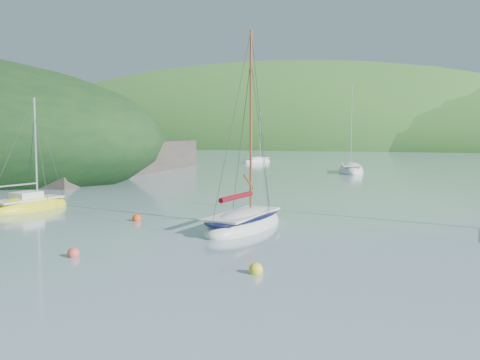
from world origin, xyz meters
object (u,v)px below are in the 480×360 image
at_px(sailboat_yellow, 28,207).
at_px(distant_sloop_c, 257,162).
at_px(daysailer_white, 244,223).
at_px(distant_sloop_a, 351,171).

height_order(sailboat_yellow, distant_sloop_c, distant_sloop_c).
distance_m(daysailer_white, distant_sloop_a, 37.73).
bearing_deg(distant_sloop_c, distant_sloop_a, -24.38).
xyz_separation_m(sailboat_yellow, distant_sloop_c, (-5.96, 52.10, -0.02)).
bearing_deg(sailboat_yellow, distant_sloop_a, 79.21).
xyz_separation_m(daysailer_white, distant_sloop_a, (-2.63, 37.63, -0.04)).
xyz_separation_m(distant_sloop_a, distant_sloop_c, (-17.50, 14.92, -0.03)).
xyz_separation_m(daysailer_white, sailboat_yellow, (-14.18, 0.45, -0.05)).
distance_m(sailboat_yellow, distant_sloop_c, 52.44).
distance_m(sailboat_yellow, distant_sloop_a, 38.94).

